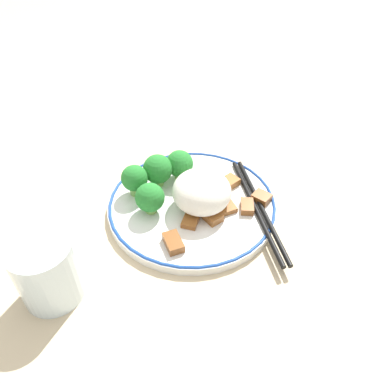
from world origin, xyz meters
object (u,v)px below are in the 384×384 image
broccoli_back_left (180,164)px  drinking_glass (47,271)px  broccoli_back_center (158,169)px  broccoli_mid_left (150,198)px  plate (192,204)px  broccoli_back_right (135,179)px  chopsticks (258,208)px

broccoli_back_left → drinking_glass: 0.26m
broccoli_back_center → broccoli_mid_left: broccoli_back_center is taller
plate → broccoli_back_right: bearing=-50.3°
broccoli_back_left → broccoli_back_right: bearing=-7.9°
broccoli_back_left → drinking_glass: drinking_glass is taller
broccoli_back_left → drinking_glass: size_ratio=0.59×
broccoli_back_right → drinking_glass: bearing=26.4°
plate → broccoli_mid_left: (0.06, -0.02, 0.03)m
broccoli_back_left → broccoli_back_right: (0.08, -0.01, 0.00)m
broccoli_back_left → chopsticks: bearing=109.9°
broccoli_back_center → drinking_glass: bearing=21.2°
broccoli_back_right → broccoli_mid_left: 0.05m
plate → chopsticks: size_ratio=1.24×
broccoli_mid_left → broccoli_back_right: bearing=-94.4°
chopsticks → drinking_glass: (0.30, -0.06, 0.03)m
plate → chopsticks: chopsticks is taller
plate → broccoli_back_right: (0.06, -0.07, 0.03)m
plate → broccoli_back_left: size_ratio=5.08×
plate → broccoli_back_center: broccoli_back_center is taller
broccoli_back_right → broccoli_mid_left: bearing=85.6°
broccoli_back_left → chopsticks: size_ratio=0.24×
broccoli_back_left → broccoli_back_center: size_ratio=0.94×
plate → broccoli_back_center: (0.02, -0.07, 0.04)m
broccoli_back_center → broccoli_mid_left: size_ratio=1.10×
broccoli_back_left → broccoli_mid_left: broccoli_back_left is taller
broccoli_back_center → broccoli_back_right: 0.04m
broccoli_back_left → broccoli_back_center: bearing=-11.6°
drinking_glass → broccoli_back_left: bearing=-163.3°
broccoli_mid_left → chopsticks: (-0.13, 0.10, -0.02)m
broccoli_back_left → broccoli_mid_left: size_ratio=1.03×
plate → broccoli_back_center: bearing=-75.6°
broccoli_mid_left → chopsticks: broccoli_mid_left is taller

